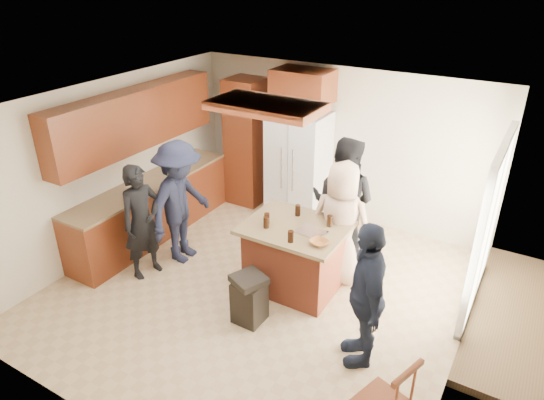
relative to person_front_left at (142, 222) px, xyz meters
The scene contains 11 objects.
person_front_left is the anchor object (origin of this frame).
person_behind_left 2.71m from the person_front_left, 35.82° to the left, with size 0.92×0.57×1.90m, color black.
person_behind_right 2.63m from the person_front_left, 27.34° to the left, with size 0.83×0.54×1.71m, color tan.
person_side_right 3.14m from the person_front_left, ahead, with size 0.98×0.50×1.68m, color #1C2439.
person_counter 0.60m from the person_front_left, 70.76° to the left, with size 1.16×0.54×1.79m, color #191C32.
left_cabinetry 1.09m from the person_front_left, 129.52° to the left, with size 0.64×3.00×2.30m.
back_wall_units 2.71m from the person_front_left, 85.17° to the left, with size 1.80×0.60×2.45m.
refrigerator 2.75m from the person_front_left, 68.51° to the left, with size 0.90×0.76×1.80m.
kitchen_island 2.08m from the person_front_left, 21.10° to the left, with size 1.28×1.03×0.93m.
island_items 2.19m from the person_front_left, 16.66° to the left, with size 0.96×0.70×0.15m.
trash_bin 1.84m from the person_front_left, ahead, with size 0.47×0.47×0.63m.
Camera 1 is at (2.79, -4.42, 3.93)m, focal length 32.00 mm.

